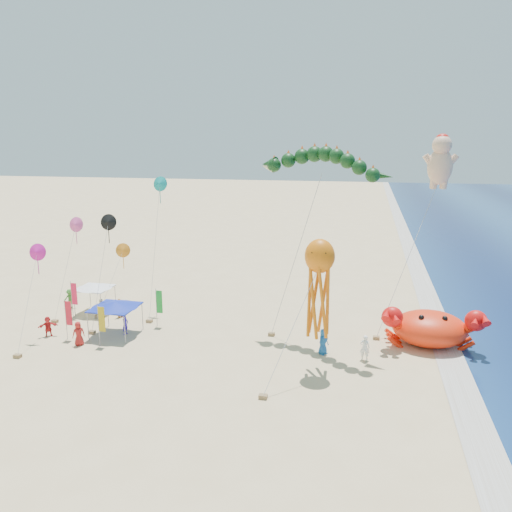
{
  "coord_description": "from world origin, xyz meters",
  "views": [
    {
      "loc": [
        5.84,
        -33.01,
        14.74
      ],
      "look_at": [
        -2.0,
        2.0,
        6.5
      ],
      "focal_mm": 35.0,
      "sensor_mm": 36.0,
      "label": 1
    }
  ],
  "objects_px": {
    "crab_inflatable": "(430,327)",
    "octopus_kite": "(319,281)",
    "dragon_kite": "(320,167)",
    "canopy_blue": "(115,305)",
    "cherub_kite": "(440,160)",
    "canopy_white": "(94,286)"
  },
  "relations": [
    {
      "from": "canopy_white",
      "to": "octopus_kite",
      "type": "bearing_deg",
      "value": -19.1
    },
    {
      "from": "dragon_kite",
      "to": "octopus_kite",
      "type": "height_order",
      "value": "dragon_kite"
    },
    {
      "from": "cherub_kite",
      "to": "canopy_blue",
      "type": "height_order",
      "value": "cherub_kite"
    },
    {
      "from": "cherub_kite",
      "to": "canopy_blue",
      "type": "xyz_separation_m",
      "value": [
        -24.17,
        -9.06,
        -10.85
      ]
    },
    {
      "from": "octopus_kite",
      "to": "cherub_kite",
      "type": "bearing_deg",
      "value": 54.74
    },
    {
      "from": "dragon_kite",
      "to": "cherub_kite",
      "type": "relative_size",
      "value": 0.92
    },
    {
      "from": "cherub_kite",
      "to": "octopus_kite",
      "type": "bearing_deg",
      "value": -125.26
    },
    {
      "from": "dragon_kite",
      "to": "canopy_blue",
      "type": "height_order",
      "value": "dragon_kite"
    },
    {
      "from": "canopy_blue",
      "to": "canopy_white",
      "type": "xyz_separation_m",
      "value": [
        -4.3,
        4.35,
        -0.0
      ]
    },
    {
      "from": "crab_inflatable",
      "to": "octopus_kite",
      "type": "xyz_separation_m",
      "value": [
        -7.71,
        -5.74,
        4.68
      ]
    },
    {
      "from": "canopy_blue",
      "to": "cherub_kite",
      "type": "bearing_deg",
      "value": 20.55
    },
    {
      "from": "crab_inflatable",
      "to": "octopus_kite",
      "type": "bearing_deg",
      "value": -143.31
    },
    {
      "from": "dragon_kite",
      "to": "octopus_kite",
      "type": "xyz_separation_m",
      "value": [
        0.62,
        -5.33,
        -6.92
      ]
    },
    {
      "from": "crab_inflatable",
      "to": "octopus_kite",
      "type": "distance_m",
      "value": 10.69
    },
    {
      "from": "crab_inflatable",
      "to": "canopy_white",
      "type": "relative_size",
      "value": 2.39
    },
    {
      "from": "dragon_kite",
      "to": "canopy_blue",
      "type": "bearing_deg",
      "value": -170.02
    },
    {
      "from": "crab_inflatable",
      "to": "canopy_blue",
      "type": "xyz_separation_m",
      "value": [
        -23.6,
        -3.1,
        1.04
      ]
    },
    {
      "from": "canopy_blue",
      "to": "canopy_white",
      "type": "relative_size",
      "value": 1.18
    },
    {
      "from": "dragon_kite",
      "to": "crab_inflatable",
      "type": "bearing_deg",
      "value": 2.82
    },
    {
      "from": "cherub_kite",
      "to": "canopy_white",
      "type": "distance_m",
      "value": 30.83
    },
    {
      "from": "canopy_blue",
      "to": "crab_inflatable",
      "type": "bearing_deg",
      "value": 7.48
    },
    {
      "from": "crab_inflatable",
      "to": "octopus_kite",
      "type": "height_order",
      "value": "octopus_kite"
    }
  ]
}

